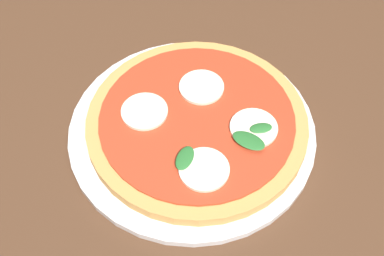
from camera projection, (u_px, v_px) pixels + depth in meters
The scene contains 3 objects.
dining_table at pixel (163, 130), 0.82m from camera, with size 1.53×1.17×0.74m.
serving_tray at pixel (192, 130), 0.71m from camera, with size 0.37×0.37×0.01m, color silver.
pizza at pixel (197, 122), 0.70m from camera, with size 0.33×0.33×0.03m.
Camera 1 is at (-0.14, 0.47, 1.32)m, focal length 44.51 mm.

